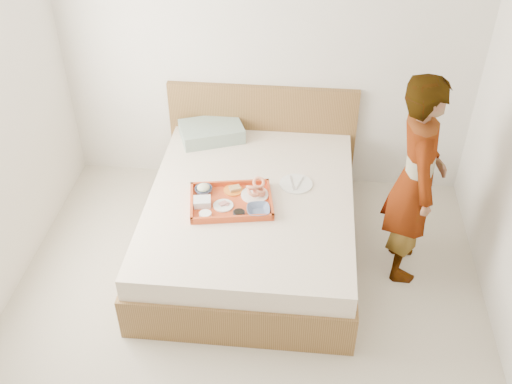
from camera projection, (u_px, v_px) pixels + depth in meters
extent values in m
cube|color=#BEB5A1|center=(240.00, 347.00, 4.08)|extent=(3.50, 4.00, 0.01)
cube|color=silver|center=(267.00, 46.00, 4.86)|extent=(3.50, 0.01, 2.60)
cube|color=brown|center=(251.00, 222.00, 4.71)|extent=(1.65, 2.00, 0.53)
cube|color=brown|center=(262.00, 134.00, 5.34)|extent=(1.65, 0.06, 0.95)
cube|color=#94A497|center=(211.00, 131.00, 5.16)|extent=(0.61, 0.52, 0.13)
cube|color=red|center=(231.00, 201.00, 4.45)|extent=(0.67, 0.54, 0.06)
cylinder|color=white|center=(255.00, 195.00, 4.52)|extent=(0.24, 0.24, 0.01)
imported|color=#1B2D4C|center=(258.00, 210.00, 4.35)|extent=(0.20, 0.20, 0.04)
cylinder|color=black|center=(239.00, 214.00, 4.33)|extent=(0.10, 0.10, 0.03)
cylinder|color=white|center=(223.00, 206.00, 4.42)|extent=(0.17, 0.17, 0.01)
cylinder|color=orange|center=(233.00, 190.00, 4.57)|extent=(0.17, 0.17, 0.01)
imported|color=#1B2D4C|center=(204.00, 190.00, 4.54)|extent=(0.15, 0.15, 0.04)
cube|color=silver|center=(202.00, 202.00, 4.42)|extent=(0.14, 0.13, 0.06)
cylinder|color=white|center=(205.00, 215.00, 4.32)|extent=(0.10, 0.10, 0.03)
cylinder|color=white|center=(296.00, 184.00, 4.66)|extent=(0.28, 0.28, 0.01)
imported|color=white|center=(416.00, 180.00, 4.22)|extent=(0.40, 0.60, 1.64)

